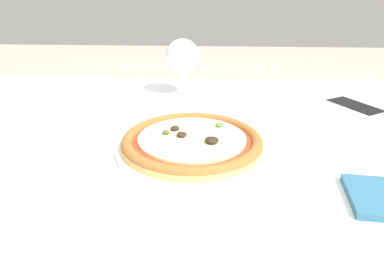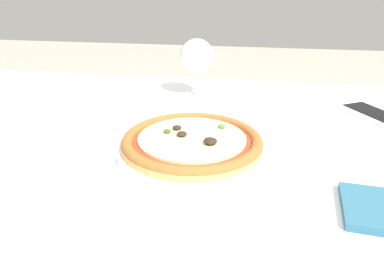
{
  "view_description": "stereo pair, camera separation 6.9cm",
  "coord_description": "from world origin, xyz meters",
  "px_view_note": "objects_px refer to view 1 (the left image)",
  "views": [
    {
      "loc": [
        0.13,
        -0.66,
        1.04
      ],
      "look_at": [
        0.1,
        -0.03,
        0.76
      ],
      "focal_mm": 35.0,
      "sensor_mm": 36.0,
      "label": 1
    },
    {
      "loc": [
        0.2,
        -0.65,
        1.04
      ],
      "look_at": [
        0.1,
        -0.03,
        0.76
      ],
      "focal_mm": 35.0,
      "sensor_mm": 36.0,
      "label": 2
    }
  ],
  "objects_px": {
    "dining_table": "(142,181)",
    "cell_phone": "(355,107)",
    "pizza_plate": "(192,143)",
    "wine_glass_far_left": "(182,57)"
  },
  "relations": [
    {
      "from": "dining_table",
      "to": "cell_phone",
      "type": "relative_size",
      "value": 8.32
    },
    {
      "from": "pizza_plate",
      "to": "cell_phone",
      "type": "bearing_deg",
      "value": 33.04
    },
    {
      "from": "pizza_plate",
      "to": "wine_glass_far_left",
      "type": "bearing_deg",
      "value": 96.92
    },
    {
      "from": "wine_glass_far_left",
      "to": "cell_phone",
      "type": "xyz_separation_m",
      "value": [
        0.43,
        -0.09,
        -0.1
      ]
    },
    {
      "from": "dining_table",
      "to": "wine_glass_far_left",
      "type": "relative_size",
      "value": 8.72
    },
    {
      "from": "dining_table",
      "to": "wine_glass_far_left",
      "type": "height_order",
      "value": "wine_glass_far_left"
    },
    {
      "from": "cell_phone",
      "to": "pizza_plate",
      "type": "bearing_deg",
      "value": -146.96
    },
    {
      "from": "dining_table",
      "to": "pizza_plate",
      "type": "xyz_separation_m",
      "value": [
        0.1,
        -0.03,
        0.1
      ]
    },
    {
      "from": "pizza_plate",
      "to": "wine_glass_far_left",
      "type": "relative_size",
      "value": 1.85
    },
    {
      "from": "wine_glass_far_left",
      "to": "cell_phone",
      "type": "bearing_deg",
      "value": -11.5
    }
  ]
}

